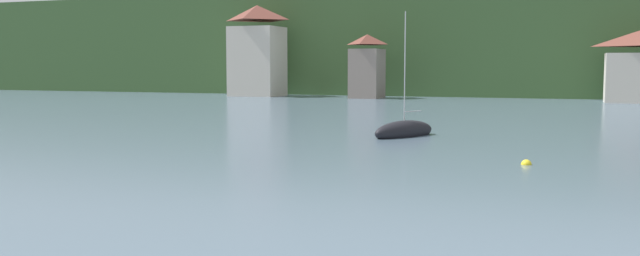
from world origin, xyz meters
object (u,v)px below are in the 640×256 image
at_px(shore_building_central, 638,68).
at_px(shore_building_west, 257,52).
at_px(mooring_buoy_mid, 526,165).
at_px(shore_building_westcentral, 367,67).
at_px(sailboat_far_4, 404,131).

bearing_deg(shore_building_central, shore_building_west, 179.50).
bearing_deg(mooring_buoy_mid, shore_building_westcentral, 112.93).
distance_m(shore_building_west, shore_building_westcentral, 15.22).
height_order(shore_building_west, sailboat_far_4, shore_building_west).
xyz_separation_m(shore_building_central, mooring_buoy_mid, (-8.17, -52.20, -3.74)).
bearing_deg(shore_building_westcentral, shore_building_central, 0.42).
xyz_separation_m(shore_building_west, shore_building_westcentral, (15.08, -0.61, -1.95)).
relative_size(shore_building_west, mooring_buoy_mid, 27.98).
height_order(shore_building_central, mooring_buoy_mid, shore_building_central).
distance_m(shore_building_westcentral, shore_building_central, 30.16).
xyz_separation_m(shore_building_central, sailboat_far_4, (-15.33, -43.17, -3.45)).
bearing_deg(shore_building_central, shore_building_westcentral, -179.58).
relative_size(shore_building_westcentral, sailboat_far_4, 1.06).
relative_size(shore_building_central, mooring_buoy_mid, 18.31).
bearing_deg(shore_building_west, sailboat_far_4, -55.53).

